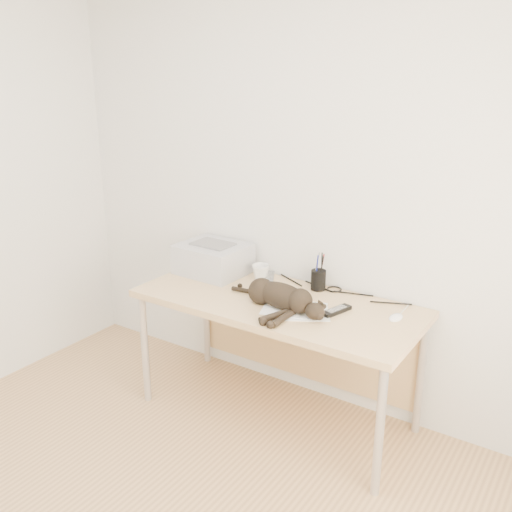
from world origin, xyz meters
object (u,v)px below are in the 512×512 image
Objects in this scene: desk at (285,316)px; mug at (261,273)px; printer at (213,258)px; mouse at (396,316)px; pen_cup at (318,280)px; cat at (278,297)px.

desk is 0.33m from mug.
desk is at bearing -7.56° from printer.
mouse is at bearing 3.67° from desk.
mouse is (1.21, -0.03, -0.08)m from printer.
printer is at bearing -171.30° from pen_cup.
mouse is (0.52, -0.14, -0.04)m from pen_cup.
desk is 15.06× the size of mouse.
cat is 0.62m from mouse.
mouse is (0.89, -0.08, -0.03)m from mug.
mug is at bearing 153.08° from desk.
pen_cup is at bearing 57.22° from desk.
mug is 0.89m from mouse.
mug reaches higher than mouse.
pen_cup reaches higher than printer.
desk is 0.27m from cat.
desk is 2.46× the size of cat.
mug is (-0.31, 0.30, -0.02)m from cat.
cat reaches higher than mug.
pen_cup is at bearing 8.64° from mug.
cat is 0.43m from mug.
pen_cup is (0.69, 0.11, -0.03)m from printer.
mouse is at bearing 28.48° from cat.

